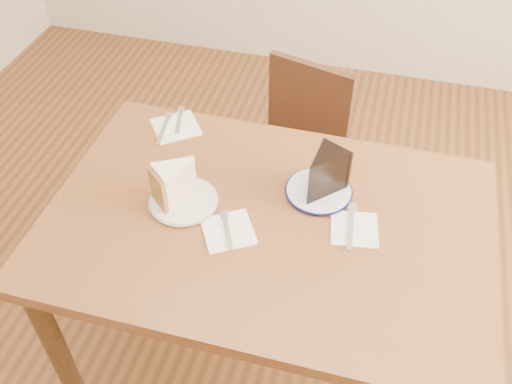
# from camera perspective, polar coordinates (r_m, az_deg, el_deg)

# --- Properties ---
(ground) EXTENTS (4.00, 4.00, 0.00)m
(ground) POSITION_cam_1_polar(r_m,az_deg,el_deg) (2.15, 0.85, -16.37)
(ground) COLOR #452612
(ground) RESTS_ON ground
(table) EXTENTS (1.20, 0.80, 0.75)m
(table) POSITION_cam_1_polar(r_m,az_deg,el_deg) (1.61, 1.10, -5.09)
(table) COLOR #4F2B15
(table) RESTS_ON ground
(chair_far) EXTENTS (0.49, 0.49, 0.80)m
(chair_far) POSITION_cam_1_polar(r_m,az_deg,el_deg) (2.18, 3.57, 3.25)
(chair_far) COLOR black
(chair_far) RESTS_ON ground
(plate_cream) EXTENTS (0.18, 0.18, 0.01)m
(plate_cream) POSITION_cam_1_polar(r_m,az_deg,el_deg) (1.59, -7.24, -0.91)
(plate_cream) COLOR silver
(plate_cream) RESTS_ON table
(plate_navy) EXTENTS (0.18, 0.18, 0.01)m
(plate_navy) POSITION_cam_1_polar(r_m,az_deg,el_deg) (1.62, 6.29, 0.09)
(plate_navy) COLOR white
(plate_navy) RESTS_ON table
(carrot_cake) EXTENTS (0.13, 0.14, 0.11)m
(carrot_cake) POSITION_cam_1_polar(r_m,az_deg,el_deg) (1.56, -7.81, 1.05)
(carrot_cake) COLOR beige
(carrot_cake) RESTS_ON plate_cream
(chocolate_cake) EXTENTS (0.14, 0.15, 0.12)m
(chocolate_cake) POSITION_cam_1_polar(r_m,az_deg,el_deg) (1.56, 6.57, 1.53)
(chocolate_cake) COLOR black
(chocolate_cake) RESTS_ON plate_navy
(napkin_cream) EXTENTS (0.18, 0.18, 0.00)m
(napkin_cream) POSITION_cam_1_polar(r_m,az_deg,el_deg) (1.51, -2.78, -3.91)
(napkin_cream) COLOR white
(napkin_cream) RESTS_ON table
(napkin_navy) EXTENTS (0.14, 0.14, 0.00)m
(napkin_navy) POSITION_cam_1_polar(r_m,az_deg,el_deg) (1.54, 9.81, -3.65)
(napkin_navy) COLOR white
(napkin_navy) RESTS_ON table
(napkin_spare) EXTENTS (0.19, 0.19, 0.00)m
(napkin_spare) POSITION_cam_1_polar(r_m,az_deg,el_deg) (1.85, -8.01, 6.46)
(napkin_spare) COLOR white
(napkin_spare) RESTS_ON table
(fork_cream) EXTENTS (0.07, 0.13, 0.00)m
(fork_cream) POSITION_cam_1_polar(r_m,az_deg,el_deg) (1.51, -2.91, -3.84)
(fork_cream) COLOR silver
(fork_cream) RESTS_ON napkin_cream
(knife_navy) EXTENTS (0.03, 0.17, 0.00)m
(knife_navy) POSITION_cam_1_polar(r_m,az_deg,el_deg) (1.54, 9.45, -3.38)
(knife_navy) COLOR silver
(knife_navy) RESTS_ON napkin_navy
(fork_spare) EXTENTS (0.05, 0.14, 0.00)m
(fork_spare) POSITION_cam_1_polar(r_m,az_deg,el_deg) (1.87, -7.66, 7.13)
(fork_spare) COLOR silver
(fork_spare) RESTS_ON napkin_spare
(knife_spare) EXTENTS (0.04, 0.16, 0.00)m
(knife_spare) POSITION_cam_1_polar(r_m,az_deg,el_deg) (1.84, -9.20, 6.27)
(knife_spare) COLOR silver
(knife_spare) RESTS_ON napkin_spare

